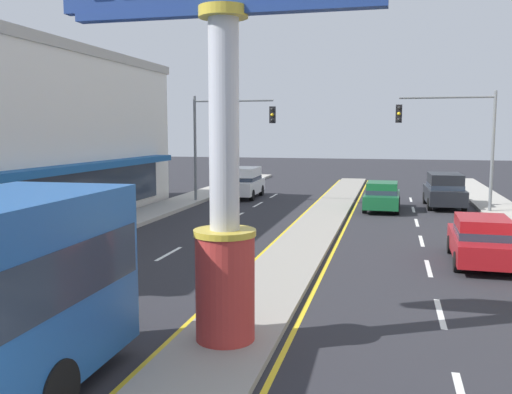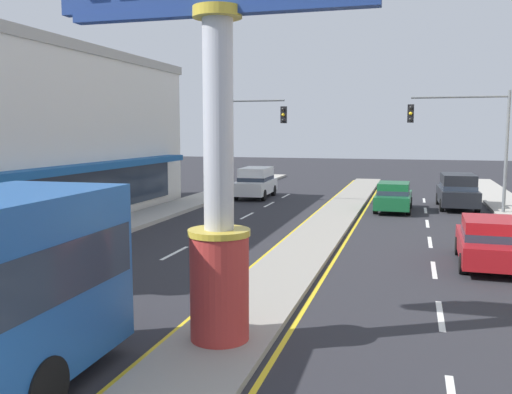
# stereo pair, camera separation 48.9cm
# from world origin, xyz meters

# --- Properties ---
(median_strip) EXTENTS (2.02, 52.00, 0.14)m
(median_strip) POSITION_xyz_m (0.00, 18.00, 0.07)
(median_strip) COLOR gray
(median_strip) RESTS_ON ground
(sidewalk_left) EXTENTS (2.24, 60.00, 0.18)m
(sidewalk_left) POSITION_xyz_m (-8.73, 16.00, 0.09)
(sidewalk_left) COLOR #ADA89E
(sidewalk_left) RESTS_ON ground
(lane_markings) EXTENTS (8.76, 52.00, 0.01)m
(lane_markings) POSITION_xyz_m (-0.00, 16.65, 0.00)
(lane_markings) COLOR silver
(lane_markings) RESTS_ON ground
(district_sign) EXTENTS (6.47, 1.22, 7.85)m
(district_sign) POSITION_xyz_m (0.00, 6.13, 4.18)
(district_sign) COLOR #B7332D
(district_sign) RESTS_ON median_strip
(traffic_light_left_side) EXTENTS (4.86, 0.46, 6.20)m
(traffic_light_left_side) POSITION_xyz_m (-6.24, 26.53, 4.25)
(traffic_light_left_side) COLOR slate
(traffic_light_left_side) RESTS_ON ground
(traffic_light_right_side) EXTENTS (4.86, 0.46, 6.20)m
(traffic_light_right_side) POSITION_xyz_m (6.24, 25.89, 4.25)
(traffic_light_right_side) COLOR slate
(traffic_light_right_side) RESTS_ON ground
(sedan_far_right_lane) EXTENTS (1.91, 4.34, 1.53)m
(sedan_far_right_lane) POSITION_xyz_m (5.96, 14.59, 0.79)
(sedan_far_right_lane) COLOR maroon
(sedan_far_right_lane) RESTS_ON ground
(suv_near_left_lane) EXTENTS (2.08, 4.66, 1.90)m
(suv_near_left_lane) POSITION_xyz_m (-5.96, 29.79, 0.98)
(suv_near_left_lane) COLOR white
(suv_near_left_lane) RESTS_ON ground
(sedan_far_left_oncoming) EXTENTS (1.91, 4.34, 1.53)m
(sedan_far_left_oncoming) POSITION_xyz_m (2.66, 26.03, 0.79)
(sedan_far_left_oncoming) COLOR #14562D
(sedan_far_left_oncoming) RESTS_ON ground
(suv_kerb_right) EXTENTS (2.07, 4.65, 1.90)m
(suv_kerb_right) POSITION_xyz_m (5.96, 27.97, 0.98)
(suv_kerb_right) COLOR black
(suv_kerb_right) RESTS_ON ground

